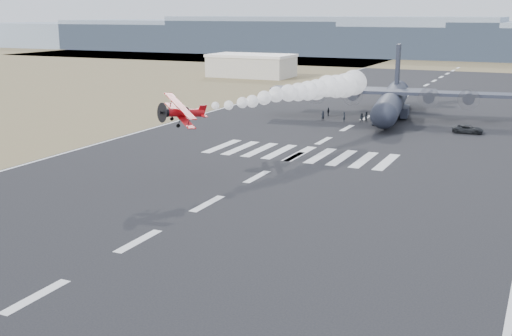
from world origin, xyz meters
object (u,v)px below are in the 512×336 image
Objects in this scene: transport_aircraft at (392,100)px; aerobatic_biplane at (182,112)px; support_vehicle at (468,129)px; crew_c at (383,115)px; hangar_left at (251,65)px; crew_h at (366,117)px; crew_e at (374,120)px; crew_f at (388,122)px; crew_b at (362,118)px; crew_g at (323,116)px; crew_d at (328,112)px; crew_a at (344,117)px.

aerobatic_biplane is at bearing -109.99° from transport_aircraft.
support_vehicle is 16.86m from crew_c.
aerobatic_biplane is at bearing -156.92° from crew_c.
hangar_left is 4.16× the size of aerobatic_biplane.
hangar_left is at bearing -17.97° from crew_h.
crew_e reaches higher than crew_f.
crew_g is (-6.86, -0.90, 0.04)m from crew_b.
crew_g is at bearing 84.37° from support_vehicle.
crew_h is (-3.02, -6.06, -2.46)m from transport_aircraft.
crew_b is 3.61m from crew_e.
crew_c is 1.09× the size of crew_g.
crew_b reaches higher than crew_d.
transport_aircraft reaches higher than crew_e.
support_vehicle is (70.90, -69.53, -2.74)m from hangar_left.
crew_c reaches higher than crew_e.
crew_c reaches higher than crew_a.
crew_a is at bearing -52.73° from crew_e.
crew_a is 1.04× the size of crew_h.
aerobatic_biplane reaches higher than crew_e.
crew_e reaches higher than support_vehicle.
aerobatic_biplane is at bearing 42.57° from crew_e.
support_vehicle is 2.92× the size of crew_h.
crew_b is at bearing -109.82° from crew_a.
aerobatic_biplane is 3.19× the size of crew_e.
crew_e reaches higher than crew_h.
crew_d is 0.95× the size of crew_h.
crew_d is at bearing -68.71° from crew_e.
hangar_left is 13.29× the size of crew_e.
crew_c is at bearing -48.48° from hangar_left.
hangar_left is 15.71× the size of crew_d.
aerobatic_biplane is 3.78× the size of crew_d.
support_vehicle is at bearing -162.25° from crew_h.
transport_aircraft is at bearing -66.48° from crew_a.
support_vehicle is at bearing -79.41° from crew_c.
transport_aircraft is 25.87× the size of crew_a.
hangar_left reaches higher than support_vehicle.
hangar_left is 15.06× the size of crew_b.
transport_aircraft is 13.66m from crew_g.
aerobatic_biplane is 0.13× the size of transport_aircraft.
aerobatic_biplane is 52.04m from support_vehicle.
crew_g reaches higher than crew_h.
crew_d is (-11.09, -3.11, -2.50)m from transport_aircraft.
aerobatic_biplane reaches higher than crew_a.
crew_h is (-17.88, 4.78, 0.16)m from support_vehicle.
crew_f is (5.19, -2.33, 0.00)m from crew_b.
hangar_left reaches higher than crew_c.
crew_g is at bearing -155.67° from crew_b.
transport_aircraft is at bearing -69.58° from crew_d.
support_vehicle is 3.07× the size of crew_d.
hangar_left is 5.12× the size of support_vehicle.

